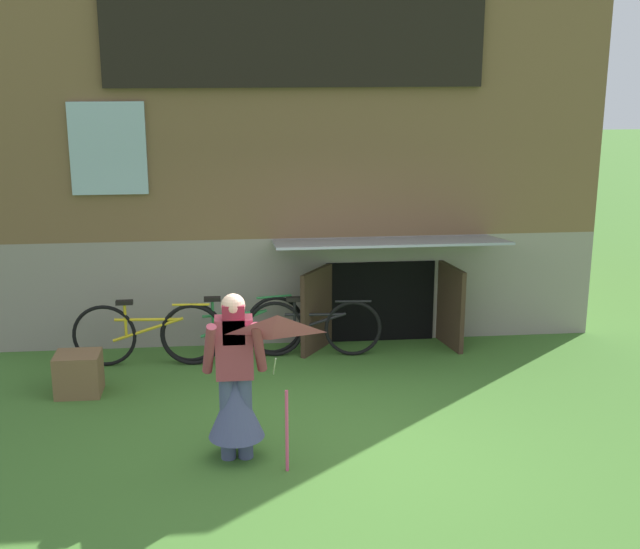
# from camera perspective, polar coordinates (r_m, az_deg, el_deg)

# --- Properties ---
(ground_plane) EXTENTS (60.00, 60.00, 0.00)m
(ground_plane) POSITION_cam_1_polar(r_m,az_deg,el_deg) (8.32, 0.01, -11.50)
(ground_plane) COLOR #3D6B28
(log_house) EXTENTS (7.74, 6.09, 5.22)m
(log_house) POSITION_cam_1_polar(r_m,az_deg,el_deg) (12.96, -2.43, 10.16)
(log_house) COLOR gray
(log_house) RESTS_ON ground_plane
(person) EXTENTS (0.61, 0.52, 1.59)m
(person) POSITION_cam_1_polar(r_m,az_deg,el_deg) (7.90, -5.67, -7.75)
(person) COLOR #474C75
(person) RESTS_ON ground_plane
(kite) EXTENTS (0.77, 0.85, 1.43)m
(kite) POSITION_cam_1_polar(r_m,az_deg,el_deg) (7.23, -2.83, -5.35)
(kite) COLOR #E54C7F
(kite) RESTS_ON ground_plane
(bicycle_black) EXTENTS (1.66, 0.16, 0.76)m
(bicycle_black) POSITION_cam_1_polar(r_m,az_deg,el_deg) (10.50, -0.41, -3.56)
(bicycle_black) COLOR black
(bicycle_black) RESTS_ON ground_plane
(bicycle_green) EXTENTS (1.74, 0.37, 0.80)m
(bicycle_green) POSITION_cam_1_polar(r_m,az_deg,el_deg) (10.48, -5.79, -3.56)
(bicycle_green) COLOR black
(bicycle_green) RESTS_ON ground_plane
(bicycle_yellow) EXTENTS (1.80, 0.16, 0.82)m
(bicycle_yellow) POSITION_cam_1_polar(r_m,az_deg,el_deg) (10.38, -11.42, -3.92)
(bicycle_yellow) COLOR black
(bicycle_yellow) RESTS_ON ground_plane
(wooden_crate) EXTENTS (0.49, 0.42, 0.47)m
(wooden_crate) POSITION_cam_1_polar(r_m,az_deg,el_deg) (9.79, -15.83, -6.40)
(wooden_crate) COLOR brown
(wooden_crate) RESTS_ON ground_plane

